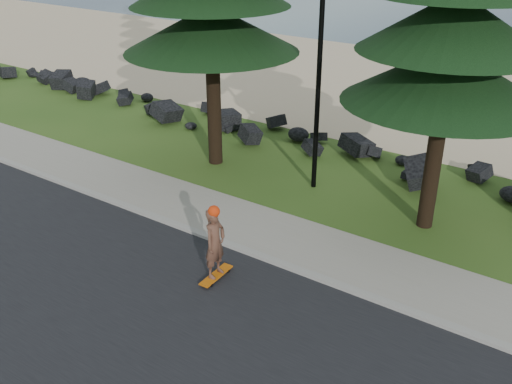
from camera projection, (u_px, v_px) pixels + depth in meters
ground at (252, 231)px, 14.48m from camera, size 160.00×160.00×0.00m
road at (121, 327)px, 11.14m from camera, size 160.00×7.00×0.02m
kerb at (230, 245)px, 13.79m from camera, size 160.00×0.20×0.10m
sidewalk at (256, 227)px, 14.61m from camera, size 160.00×2.00×0.08m
beach_sand at (439, 95)px, 25.19m from camera, size 160.00×15.00×0.01m
seawall_boulders at (349, 160)px, 18.61m from camera, size 60.00×2.40×1.10m
lamp_post at (320, 45)px, 15.00m from camera, size 0.25×0.14×8.14m
skateboarder at (215, 244)px, 12.22m from camera, size 0.41×0.98×1.80m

